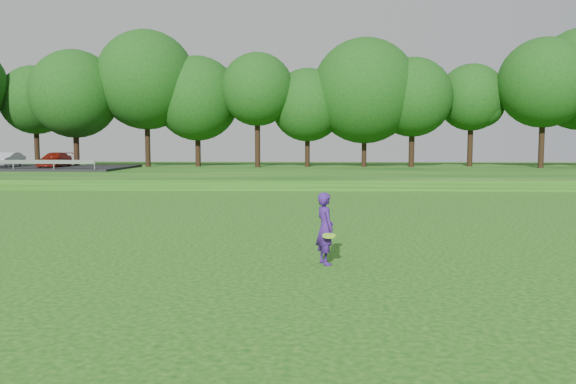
{
  "coord_description": "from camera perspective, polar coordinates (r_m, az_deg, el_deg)",
  "views": [
    {
      "loc": [
        3.34,
        -13.04,
        2.75
      ],
      "look_at": [
        2.67,
        3.57,
        1.3
      ],
      "focal_mm": 35.0,
      "sensor_mm": 36.0,
      "label": 1
    }
  ],
  "objects": [
    {
      "name": "ground",
      "position": [
        13.74,
        -11.91,
        -6.67
      ],
      "size": [
        140.0,
        140.0,
        0.0
      ],
      "primitive_type": "plane",
      "color": "#0D430D",
      "rests_on": "ground"
    },
    {
      "name": "woman",
      "position": [
        12.75,
        3.79,
        -3.73
      ],
      "size": [
        0.59,
        0.83,
        1.64
      ],
      "color": "#3B1973",
      "rests_on": "ground"
    },
    {
      "name": "treeline",
      "position": [
        51.43,
        -1.48,
        10.96
      ],
      "size": [
        104.0,
        7.0,
        15.0
      ],
      "primitive_type": null,
      "color": "#0F4110",
      "rests_on": "berm"
    },
    {
      "name": "berm",
      "position": [
        47.22,
        -1.78,
        2.01
      ],
      "size": [
        130.0,
        30.0,
        0.6
      ],
      "primitive_type": "cube",
      "color": "#0D430D",
      "rests_on": "ground"
    },
    {
      "name": "walking_path",
      "position": [
        33.32,
        -3.48,
        0.28
      ],
      "size": [
        130.0,
        1.6,
        0.04
      ],
      "primitive_type": "cube",
      "color": "gray",
      "rests_on": "ground"
    }
  ]
}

